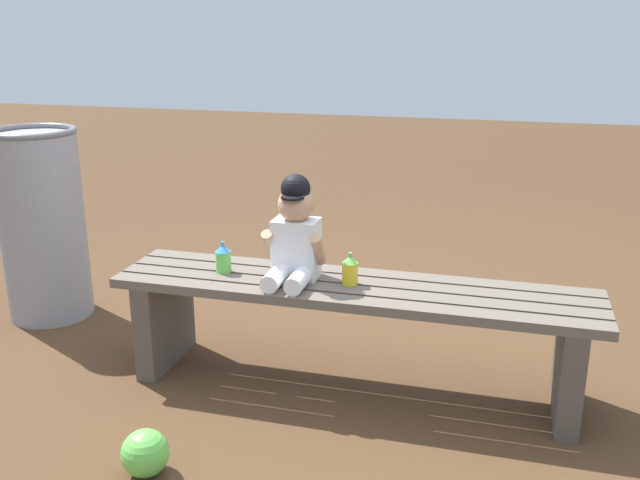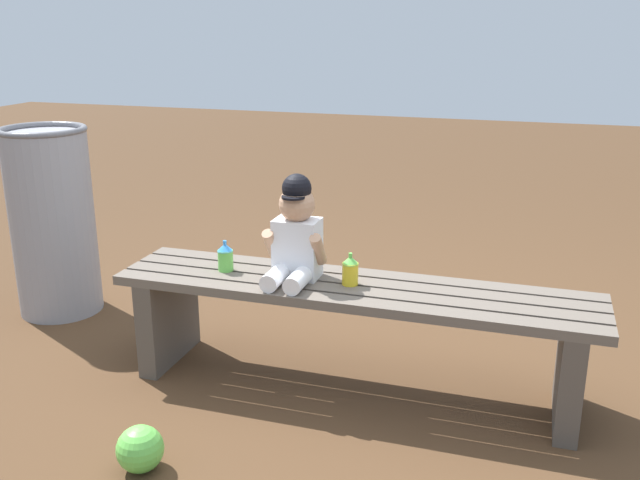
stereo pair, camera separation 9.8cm
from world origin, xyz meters
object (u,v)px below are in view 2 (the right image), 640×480
Objects in this scene: park_bench at (352,316)px; sippy_cup_left at (226,256)px; child_figure at (296,234)px; trash_bin at (53,221)px; toy_ball at (140,449)px; sippy_cup_right at (350,270)px.

park_bench is 0.55m from sippy_cup_left.
trash_bin reaches higher than child_figure.
child_figure is at bearing 179.32° from park_bench.
toy_ball is (-0.50, -0.72, -0.22)m from park_bench.
park_bench is 4.51× the size of child_figure.
trash_bin is at bearing 168.70° from sippy_cup_right.
child_figure is at bearing 69.17° from toy_ball.
trash_bin is (-1.57, 0.31, 0.16)m from park_bench.
trash_bin is at bearing 136.05° from toy_ball.
sippy_cup_left is at bearing -16.52° from trash_bin.
sippy_cup_left is at bearing 180.00° from sippy_cup_right.
park_bench is 1.61m from trash_bin.
child_figure is 0.32m from sippy_cup_left.
child_figure reaches higher than sippy_cup_right.
sippy_cup_left is at bearing -179.92° from child_figure.
sippy_cup_right is (0.51, 0.00, 0.00)m from sippy_cup_left.
park_bench is 14.72× the size of sippy_cup_left.
trash_bin reaches higher than sippy_cup_left.
sippy_cup_left is 1.10m from trash_bin.
sippy_cup_left is 0.14× the size of trash_bin.
toy_ball is at bearing -43.95° from trash_bin.
child_figure is 3.26× the size of sippy_cup_right.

